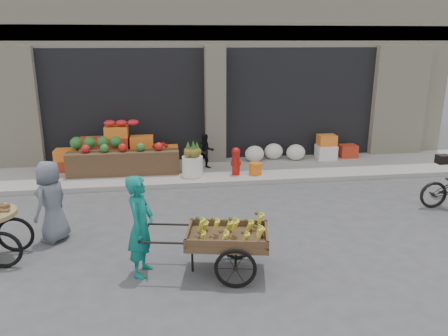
{
  "coord_description": "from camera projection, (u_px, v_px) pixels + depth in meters",
  "views": [
    {
      "loc": [
        -1.42,
        -6.95,
        3.44
      ],
      "look_at": [
        -0.33,
        0.88,
        1.1
      ],
      "focal_mm": 35.0,
      "sensor_mm": 36.0,
      "label": 1
    }
  ],
  "objects": [
    {
      "name": "ground",
      "position": [
        249.0,
        240.0,
        7.77
      ],
      "size": [
        80.0,
        80.0,
        0.0
      ],
      "primitive_type": "plane",
      "color": "#424244",
      "rests_on": "ground"
    },
    {
      "name": "sidewalk",
      "position": [
        219.0,
        171.0,
        11.64
      ],
      "size": [
        18.0,
        2.2,
        0.12
      ],
      "primitive_type": "cube",
      "color": "gray",
      "rests_on": "ground"
    },
    {
      "name": "building",
      "position": [
        204.0,
        41.0,
        14.44
      ],
      "size": [
        14.0,
        6.45,
        7.0
      ],
      "color": "beige",
      "rests_on": "ground"
    },
    {
      "name": "fruit_display",
      "position": [
        124.0,
        149.0,
        11.41
      ],
      "size": [
        3.1,
        1.12,
        1.24
      ],
      "color": "#B53019",
      "rests_on": "sidewalk"
    },
    {
      "name": "pineapple_bin",
      "position": [
        192.0,
        166.0,
        10.98
      ],
      "size": [
        0.52,
        0.52,
        0.5
      ],
      "primitive_type": "cylinder",
      "color": "silver",
      "rests_on": "sidewalk"
    },
    {
      "name": "fire_hydrant",
      "position": [
        236.0,
        160.0,
        11.04
      ],
      "size": [
        0.22,
        0.22,
        0.71
      ],
      "color": "#A5140F",
      "rests_on": "sidewalk"
    },
    {
      "name": "orange_bucket",
      "position": [
        255.0,
        169.0,
        11.13
      ],
      "size": [
        0.32,
        0.32,
        0.3
      ],
      "primitive_type": "cylinder",
      "color": "orange",
      "rests_on": "sidewalk"
    },
    {
      "name": "right_bay_goods",
      "position": [
        307.0,
        150.0,
        12.46
      ],
      "size": [
        3.35,
        0.6,
        0.7
      ],
      "color": "silver",
      "rests_on": "sidewalk"
    },
    {
      "name": "seated_person",
      "position": [
        206.0,
        151.0,
        11.54
      ],
      "size": [
        0.51,
        0.43,
        0.93
      ],
      "primitive_type": "imported",
      "rotation": [
        0.0,
        0.0,
        0.17
      ],
      "color": "black",
      "rests_on": "sidewalk"
    },
    {
      "name": "banana_cart",
      "position": [
        224.0,
        235.0,
        6.53
      ],
      "size": [
        2.19,
        1.21,
        0.87
      ],
      "rotation": [
        0.0,
        0.0,
        -0.19
      ],
      "color": "brown",
      "rests_on": "ground"
    },
    {
      "name": "vendor_woman",
      "position": [
        141.0,
        226.0,
        6.47
      ],
      "size": [
        0.52,
        0.65,
        1.56
      ],
      "primitive_type": "imported",
      "rotation": [
        0.0,
        0.0,
        1.28
      ],
      "color": "#0E6D63",
      "rests_on": "ground"
    },
    {
      "name": "vendor_grey",
      "position": [
        51.0,
        201.0,
        7.59
      ],
      "size": [
        0.72,
        0.84,
        1.46
      ],
      "primitive_type": "imported",
      "rotation": [
        0.0,
        0.0,
        -2.01
      ],
      "color": "slate",
      "rests_on": "ground"
    }
  ]
}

